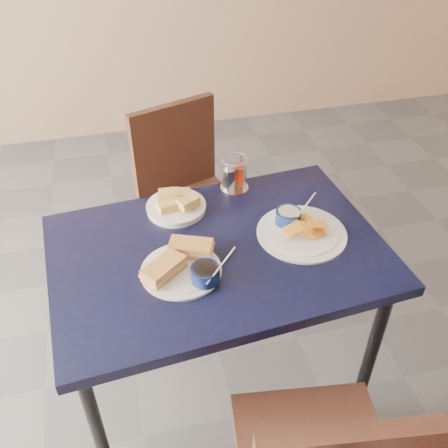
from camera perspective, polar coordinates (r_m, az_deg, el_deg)
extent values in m
plane|color=#4C4D51|center=(2.15, 1.39, -21.05)|extent=(6.00, 6.00, 0.00)
cube|color=black|center=(1.68, -0.67, -3.37)|extent=(1.16, 0.82, 0.04)
cylinder|color=black|center=(1.78, -14.47, -21.21)|extent=(0.04, 0.04, 0.71)
cylinder|color=black|center=(1.92, 16.15, -15.04)|extent=(0.04, 0.04, 0.71)
cylinder|color=black|center=(2.14, -15.16, -7.59)|extent=(0.04, 0.04, 0.71)
cylinder|color=black|center=(2.26, 9.55, -3.51)|extent=(0.04, 0.04, 0.71)
cylinder|color=black|center=(1.92, 12.59, -22.00)|extent=(0.04, 0.04, 0.42)
cube|color=black|center=(2.37, -3.29, 1.77)|extent=(0.53, 0.52, 0.04)
cylinder|color=black|center=(2.38, -6.38, -5.46)|extent=(0.04, 0.04, 0.41)
cylinder|color=black|center=(2.43, 1.62, -4.14)|extent=(0.04, 0.04, 0.41)
cylinder|color=black|center=(2.62, -7.46, -0.66)|extent=(0.04, 0.04, 0.41)
cylinder|color=black|center=(2.66, -0.18, 0.46)|extent=(0.04, 0.04, 0.41)
cube|color=black|center=(2.39, -4.36, 8.94)|extent=(0.41, 0.18, 0.44)
cylinder|color=white|center=(1.59, -4.91, -5.31)|extent=(0.26, 0.26, 0.01)
cylinder|color=white|center=(1.59, -4.92, -5.17)|extent=(0.21, 0.21, 0.00)
cube|color=#CC9249|center=(1.56, -6.90, -5.10)|extent=(0.15, 0.14, 0.04)
cube|color=tan|center=(1.57, -6.89, -5.22)|extent=(0.16, 0.15, 0.01)
cube|color=#CC9249|center=(1.63, -3.81, -2.75)|extent=(0.16, 0.12, 0.04)
cube|color=tan|center=(1.63, -3.80, -2.87)|extent=(0.16, 0.12, 0.01)
cylinder|color=#0A1337|center=(1.53, -2.15, -5.71)|extent=(0.09, 0.09, 0.05)
cylinder|color=black|center=(1.52, -2.16, -5.28)|extent=(0.08, 0.08, 0.01)
cylinder|color=silver|center=(1.50, -0.33, -4.77)|extent=(0.11, 0.07, 0.08)
cylinder|color=white|center=(1.75, 8.85, -1.04)|extent=(0.31, 0.31, 0.01)
cylinder|color=white|center=(1.74, 8.87, -0.90)|extent=(0.25, 0.25, 0.00)
cube|color=orange|center=(1.73, 10.44, -1.26)|extent=(0.07, 0.07, 0.03)
cube|color=orange|center=(1.78, 8.33, 0.65)|extent=(0.08, 0.08, 0.02)
cube|color=orange|center=(1.76, 9.05, 0.14)|extent=(0.08, 0.07, 0.02)
cube|color=orange|center=(1.73, 8.10, -0.22)|extent=(0.05, 0.07, 0.01)
cube|color=orange|center=(1.71, 9.00, -0.80)|extent=(0.08, 0.07, 0.03)
cube|color=orange|center=(1.70, 7.86, -0.88)|extent=(0.07, 0.06, 0.02)
cube|color=orange|center=(1.73, 10.68, -0.24)|extent=(0.07, 0.05, 0.02)
cylinder|color=#0A1337|center=(1.76, 7.35, 0.83)|extent=(0.09, 0.09, 0.05)
cylinder|color=#C2B493|center=(1.75, 7.39, 1.24)|extent=(0.08, 0.08, 0.01)
cylinder|color=silver|center=(1.73, 9.08, 1.77)|extent=(0.11, 0.07, 0.08)
cylinder|color=white|center=(1.84, -5.47, 1.82)|extent=(0.21, 0.21, 0.02)
cylinder|color=white|center=(1.83, -5.49, 2.08)|extent=(0.18, 0.18, 0.00)
cube|color=#DFB661|center=(1.80, -6.36, 2.06)|extent=(0.08, 0.06, 0.03)
cube|color=#DFB661|center=(1.84, -5.08, 3.34)|extent=(0.09, 0.07, 0.03)
cube|color=#DFB661|center=(1.79, -4.13, 2.50)|extent=(0.09, 0.08, 0.03)
cube|color=#DFB661|center=(1.82, -6.29, 3.29)|extent=(0.08, 0.06, 0.03)
cylinder|color=silver|center=(1.95, 1.19, 4.20)|extent=(0.11, 0.11, 0.01)
cylinder|color=silver|center=(1.94, 1.93, 6.53)|extent=(0.01, 0.00, 0.13)
cylinder|color=silver|center=(1.93, -0.03, 6.28)|extent=(0.01, 0.00, 0.13)
cylinder|color=silver|center=(1.87, 0.47, 5.19)|extent=(0.01, 0.01, 0.13)
cylinder|color=silver|center=(1.89, 2.48, 5.46)|extent=(0.01, 0.01, 0.13)
torus|color=silver|center=(1.88, 1.24, 7.41)|extent=(0.10, 0.10, 0.00)
cylinder|color=silver|center=(1.92, 0.57, 5.22)|extent=(0.05, 0.05, 0.08)
cone|color=silver|center=(1.89, 0.58, 6.58)|extent=(0.04, 0.04, 0.02)
cylinder|color=brown|center=(1.93, 1.80, 5.48)|extent=(0.03, 0.03, 0.08)
cylinder|color=#B21A0A|center=(1.93, 1.80, 5.48)|extent=(0.03, 0.03, 0.03)
cylinder|color=#B21A0A|center=(1.90, 1.83, 6.77)|extent=(0.02, 0.02, 0.02)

